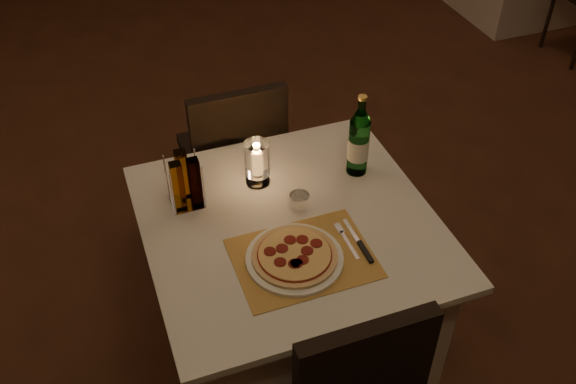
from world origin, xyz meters
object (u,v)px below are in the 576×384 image
object	(u,v)px
water_bottle	(359,142)
hurricane_candle	(257,160)
main_table	(290,290)
pizza	(295,255)
chair_far	(235,149)
plate	(295,259)
tumbler	(299,203)

from	to	relation	value
water_bottle	hurricane_candle	size ratio (longest dim) A/B	1.86
main_table	pizza	bearing A→B (deg)	-105.54
chair_far	hurricane_candle	world-z (taller)	hurricane_candle
main_table	pizza	world-z (taller)	pizza
plate	hurricane_candle	size ratio (longest dim) A/B	1.79
pizza	water_bottle	distance (m)	0.54
pizza	hurricane_candle	xyz separation A→B (m)	(0.01, 0.42, 0.08)
main_table	water_bottle	world-z (taller)	water_bottle
plate	pizza	distance (m)	0.02
tumbler	water_bottle	distance (m)	0.33
pizza	tumbler	xyz separation A→B (m)	(0.10, 0.22, 0.01)
main_table	water_bottle	distance (m)	0.63
water_bottle	hurricane_candle	xyz separation A→B (m)	(-0.37, 0.06, -0.03)
plate	water_bottle	bearing A→B (deg)	42.97
chair_far	water_bottle	size ratio (longest dim) A/B	2.70
plate	main_table	bearing A→B (deg)	74.48
pizza	chair_far	bearing A→B (deg)	86.80
plate	water_bottle	xyz separation A→B (m)	(0.38, 0.36, 0.12)
water_bottle	plate	bearing A→B (deg)	-137.03
main_table	tumbler	xyz separation A→B (m)	(0.05, 0.04, 0.40)
tumbler	pizza	bearing A→B (deg)	-114.40
chair_far	water_bottle	xyz separation A→B (m)	(0.33, -0.54, 0.33)
chair_far	plate	world-z (taller)	chair_far
main_table	hurricane_candle	size ratio (longest dim) A/B	5.59
main_table	chair_far	bearing A→B (deg)	90.00
main_table	pizza	distance (m)	0.44
main_table	plate	world-z (taller)	plate
water_bottle	pizza	bearing A→B (deg)	-137.04
tumbler	hurricane_candle	world-z (taller)	hurricane_candle
plate	water_bottle	world-z (taller)	water_bottle
plate	hurricane_candle	distance (m)	0.43
chair_far	hurricane_candle	size ratio (longest dim) A/B	5.03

